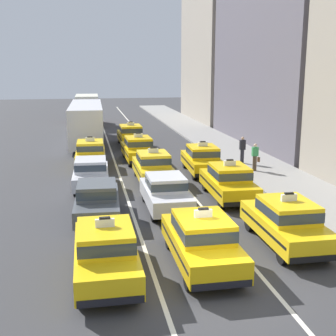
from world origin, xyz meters
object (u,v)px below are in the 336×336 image
object	(u,v)px
taxi_left_fourth	(91,153)
pedestrian_near_crosswalk	(242,150)
taxi_right_third	(202,159)
sedan_center_second	(166,191)
taxi_center_fifth	(131,135)
bus_left_fifth	(86,121)
taxi_center_fourth	(138,149)
taxi_left_nearest	(106,251)
taxi_center_nearest	(202,240)
taxi_center_third	(153,166)
sedan_left_third	(91,172)
taxi_right_nearest	(286,221)
sedan_left_second	(97,200)
taxi_right_second	(229,181)
box_truck_left_sixth	(87,109)
pedestrian_mid_block	(255,157)

from	to	relation	value
taxi_left_fourth	pedestrian_near_crosswalk	world-z (taller)	taxi_left_fourth
taxi_right_third	pedestrian_near_crosswalk	bearing A→B (deg)	28.60
sedan_center_second	taxi_center_fifth	distance (m)	16.82
bus_left_fifth	taxi_center_fourth	world-z (taller)	bus_left_fifth
taxi_left_nearest	bus_left_fifth	bearing A→B (deg)	90.68
taxi_right_third	taxi_center_nearest	bearing A→B (deg)	-104.83
taxi_center_third	sedan_left_third	bearing A→B (deg)	-167.72
pedestrian_near_crosswalk	sedan_center_second	bearing A→B (deg)	-128.36
taxi_center_nearest	pedestrian_near_crosswalk	world-z (taller)	taxi_center_nearest
bus_left_fifth	taxi_center_fifth	distance (m)	4.04
sedan_center_second	taxi_center_fourth	size ratio (longest dim) A/B	0.94
taxi_left_fourth	taxi_right_third	distance (m)	7.14
taxi_center_third	taxi_right_third	size ratio (longest dim) A/B	0.99
taxi_left_fourth	taxi_right_nearest	size ratio (longest dim) A/B	1.01
taxi_left_fourth	taxi_left_nearest	bearing A→B (deg)	-89.41
sedan_left_third	taxi_center_third	xyz separation A→B (m)	(3.37, 0.73, 0.03)
taxi_center_third	taxi_center_fourth	distance (m)	5.57
bus_left_fifth	taxi_center_third	bearing A→B (deg)	-75.99
sedan_left_third	taxi_left_fourth	bearing A→B (deg)	89.21
bus_left_fifth	pedestrian_near_crosswalk	distance (m)	14.36
sedan_center_second	taxi_center_nearest	bearing A→B (deg)	-88.92
taxi_center_fourth	taxi_center_nearest	bearing A→B (deg)	-89.83
taxi_center_fourth	pedestrian_near_crosswalk	size ratio (longest dim) A/B	2.69
taxi_right_nearest	taxi_right_third	world-z (taller)	same
taxi_left_nearest	taxi_center_fifth	world-z (taller)	same
sedan_left_second	taxi_right_second	world-z (taller)	taxi_right_second
box_truck_left_sixth	pedestrian_near_crosswalk	world-z (taller)	box_truck_left_sixth
bus_left_fifth	taxi_right_nearest	world-z (taller)	bus_left_fifth
pedestrian_mid_block	box_truck_left_sixth	bearing A→B (deg)	111.19
taxi_right_third	pedestrian_mid_block	size ratio (longest dim) A/B	2.84
taxi_center_third	taxi_center_fifth	world-z (taller)	same
taxi_center_fourth	taxi_right_nearest	world-z (taller)	same
taxi_center_third	pedestrian_mid_block	distance (m)	6.35
bus_left_fifth	taxi_center_fourth	xyz separation A→B (m)	(3.28, -8.17, -0.94)
sedan_left_second	bus_left_fifth	size ratio (longest dim) A/B	0.39
sedan_left_second	taxi_center_fourth	bearing A→B (deg)	74.83
sedan_left_second	taxi_left_nearest	bearing A→B (deg)	-89.21
taxi_left_nearest	pedestrian_near_crosswalk	xyz separation A→B (m)	(9.39, 14.32, 0.14)
taxi_center_third	pedestrian_near_crosswalk	world-z (taller)	taxi_center_third
taxi_right_nearest	taxi_center_nearest	bearing A→B (deg)	-161.58
sedan_center_second	taxi_right_second	xyz separation A→B (m)	(3.26, 1.13, 0.03)
taxi_center_nearest	taxi_center_fifth	size ratio (longest dim) A/B	1.00
sedan_left_second	taxi_center_third	bearing A→B (deg)	60.68
pedestrian_mid_block	taxi_right_nearest	bearing A→B (deg)	-105.67
sedan_left_second	taxi_right_third	bearing A→B (deg)	48.45
sedan_left_second	pedestrian_near_crosswalk	world-z (taller)	pedestrian_near_crosswalk
pedestrian_near_crosswalk	sedan_left_second	bearing A→B (deg)	-136.84
taxi_left_nearest	taxi_right_nearest	bearing A→B (deg)	12.67
taxi_center_fourth	taxi_right_nearest	xyz separation A→B (m)	(3.41, -15.29, 0.00)
taxi_center_third	pedestrian_near_crosswalk	bearing A→B (deg)	26.80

